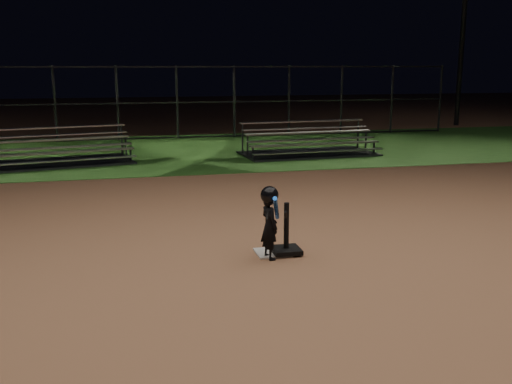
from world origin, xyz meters
name	(u,v)px	position (x,y,z in m)	size (l,w,h in m)	color
ground	(272,253)	(0.00, 0.00, 0.00)	(80.00, 80.00, 0.00)	#9F6948
grass_strip	(188,151)	(0.00, 10.00, 0.01)	(60.00, 8.00, 0.01)	#25521A
home_plate	(272,253)	(0.00, 0.00, 0.01)	(0.45, 0.45, 0.02)	beige
batting_tee	(286,244)	(0.18, -0.06, 0.15)	(0.38, 0.38, 0.70)	black
child_batter	(270,220)	(-0.09, -0.20, 0.53)	(0.40, 0.62, 0.99)	black
bleacher_left	(57,157)	(-3.58, 8.34, 0.19)	(4.05, 2.53, 0.92)	#B4B4B9
bleacher_right	(309,148)	(3.27, 8.42, 0.19)	(3.89, 2.09, 0.92)	#A3A3A8
backstop_fence	(177,102)	(0.00, 13.00, 1.25)	(20.08, 0.08, 2.50)	#38383D
light_pole_right	(466,4)	(12.00, 14.94, 4.95)	(0.90, 0.53, 8.30)	#2D2D30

